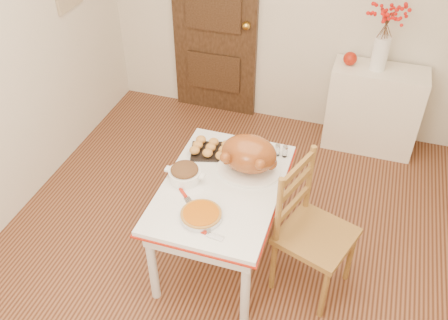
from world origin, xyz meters
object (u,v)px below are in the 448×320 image
(sideboard, at_px, (373,109))
(kitchen_table, at_px, (222,221))
(pumpkin_pie, at_px, (201,214))
(turkey_platter, at_px, (249,156))
(chair_oak, at_px, (317,234))

(sideboard, xyz_separation_m, kitchen_table, (-0.91, -1.73, -0.06))
(kitchen_table, height_order, pumpkin_pie, pumpkin_pie)
(kitchen_table, distance_m, pumpkin_pie, 0.50)
(turkey_platter, bearing_deg, chair_oak, -27.38)
(sideboard, bearing_deg, turkey_platter, -116.86)
(kitchen_table, relative_size, pumpkin_pie, 4.34)
(pumpkin_pie, bearing_deg, chair_oak, 20.38)
(chair_oak, bearing_deg, turkey_platter, 83.78)
(kitchen_table, bearing_deg, sideboard, 62.25)
(sideboard, distance_m, kitchen_table, 1.95)
(kitchen_table, distance_m, turkey_platter, 0.54)
(sideboard, distance_m, turkey_platter, 1.77)
(turkey_platter, relative_size, pumpkin_pie, 1.66)
(sideboard, xyz_separation_m, chair_oak, (-0.23, -1.79, 0.10))
(turkey_platter, bearing_deg, pumpkin_pie, -109.33)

